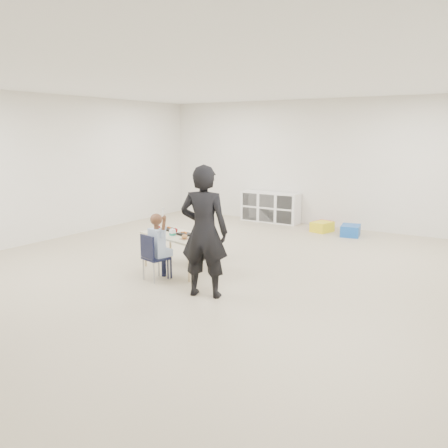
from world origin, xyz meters
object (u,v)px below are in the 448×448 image
Objects in this scene: table at (179,252)px; chair_near at (156,257)px; adult at (204,232)px; child at (156,244)px; cubby_shelf at (270,207)px.

chair_near is at bearing -74.03° from table.
child is at bearing -27.51° from adult.
cubby_shelf is at bearing 112.51° from child.
table is 1.99× the size of chair_near.
child is at bearing -74.03° from table.
chair_near is 0.63× the size of child.
adult is (0.98, -0.73, 0.56)m from table.
table is 0.95× the size of cubby_shelf.
chair_near is (0.01, -0.55, 0.05)m from table.
chair_near is 0.48× the size of cubby_shelf.
chair_near is at bearing -27.51° from adult.
chair_near is at bearing -82.05° from cubby_shelf.
table is 0.60m from child.
cubby_shelf is 0.83× the size of adult.
child is at bearing -82.05° from cubby_shelf.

